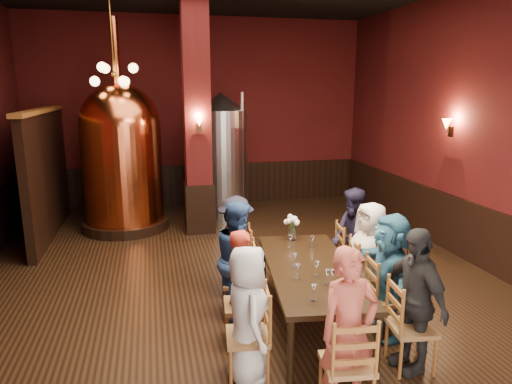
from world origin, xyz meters
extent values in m
plane|color=black|center=(0.00, 0.00, 0.00)|extent=(10.00, 10.00, 0.00)
cube|color=#480F0F|center=(0.00, 5.00, 2.25)|extent=(8.00, 0.02, 4.50)
cube|color=#480F0F|center=(4.00, 0.00, 2.25)|extent=(0.02, 10.00, 4.50)
cube|color=black|center=(3.96, 0.00, 0.50)|extent=(0.08, 9.90, 1.00)
cube|color=black|center=(0.00, 4.96, 0.50)|extent=(7.90, 0.08, 1.00)
cube|color=#480F0F|center=(-0.30, 2.80, 2.25)|extent=(0.58, 0.58, 4.50)
cube|color=black|center=(-3.20, 3.20, 1.20)|extent=(0.22, 3.50, 2.40)
cube|color=black|center=(0.61, -1.29, 0.72)|extent=(1.30, 2.51, 0.06)
cylinder|color=black|center=(0.03, -2.37, 0.34)|extent=(0.07, 0.07, 0.69)
cylinder|color=black|center=(0.90, -2.48, 0.34)|extent=(0.07, 0.07, 0.69)
cylinder|color=black|center=(0.32, -0.10, 0.34)|extent=(0.07, 0.07, 0.69)
cylinder|color=black|center=(1.19, -0.22, 0.34)|extent=(0.07, 0.07, 0.69)
imported|color=silver|center=(-0.36, -2.17, 0.70)|extent=(0.45, 0.69, 1.40)
imported|color=maroon|center=(-0.28, -1.51, 0.68)|extent=(0.35, 0.51, 1.35)
imported|color=navy|center=(-0.19, -0.86, 0.76)|extent=(0.45, 0.77, 1.51)
imported|color=black|center=(-0.11, -0.19, 0.70)|extent=(0.85, 1.04, 1.40)
imported|color=black|center=(1.32, -2.39, 0.77)|extent=(0.49, 0.94, 1.53)
imported|color=#2C6485|center=(1.41, -1.73, 0.75)|extent=(0.48, 1.39, 1.49)
imported|color=silver|center=(1.49, -1.07, 0.72)|extent=(0.59, 0.79, 1.45)
imported|color=black|center=(1.58, -0.41, 0.74)|extent=(0.44, 0.75, 1.47)
imported|color=#9E4334|center=(0.41, -2.83, 0.77)|extent=(0.60, 0.43, 1.55)
cylinder|color=black|center=(-1.78, 3.33, 0.10)|extent=(1.77, 1.77, 0.20)
cylinder|color=#CC5B2F|center=(-1.78, 3.33, 1.18)|extent=(1.89, 1.89, 1.97)
sphere|color=#CC5B2F|center=(-1.78, 3.33, 2.16)|extent=(1.57, 1.57, 1.57)
cylinder|color=#CC5B2F|center=(-1.78, 3.33, 3.54)|extent=(0.16, 0.16, 1.28)
cylinder|color=#B2B2B7|center=(0.33, 3.76, 1.20)|extent=(1.45, 1.45, 2.39)
cone|color=#B2B2B7|center=(0.33, 3.76, 2.58)|extent=(1.15, 1.15, 0.38)
cylinder|color=#B2B2B7|center=(0.71, 3.38, 1.43)|extent=(0.08, 0.08, 2.68)
cylinder|color=white|center=(0.69, -0.29, 0.85)|extent=(0.11, 0.11, 0.20)
camera|label=1|loc=(-1.21, -6.19, 2.87)|focal=32.00mm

